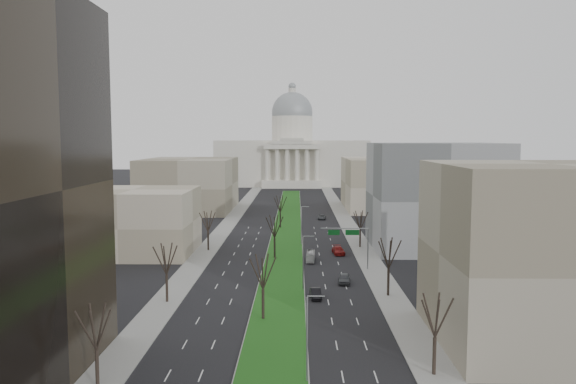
# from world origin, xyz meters

# --- Properties ---
(ground) EXTENTS (600.00, 600.00, 0.00)m
(ground) POSITION_xyz_m (0.00, 120.00, 0.00)
(ground) COLOR black
(ground) RESTS_ON ground
(median) EXTENTS (8.00, 222.03, 0.20)m
(median) POSITION_xyz_m (0.00, 118.99, 0.10)
(median) COLOR #999993
(median) RESTS_ON ground
(sidewalk_left) EXTENTS (5.00, 330.00, 0.15)m
(sidewalk_left) POSITION_xyz_m (-17.50, 95.00, 0.07)
(sidewalk_left) COLOR gray
(sidewalk_left) RESTS_ON ground
(sidewalk_right) EXTENTS (5.00, 330.00, 0.15)m
(sidewalk_right) POSITION_xyz_m (17.50, 95.00, 0.07)
(sidewalk_right) COLOR gray
(sidewalk_right) RESTS_ON ground
(capitol) EXTENTS (80.00, 46.00, 55.00)m
(capitol) POSITION_xyz_m (0.00, 269.59, 16.31)
(capitol) COLOR beige
(capitol) RESTS_ON ground
(building_beige_left) EXTENTS (26.00, 22.00, 14.00)m
(building_beige_left) POSITION_xyz_m (-33.00, 85.00, 7.00)
(building_beige_left) COLOR gray
(building_beige_left) RESTS_ON ground
(building_tan_right) EXTENTS (26.00, 24.00, 22.00)m
(building_tan_right) POSITION_xyz_m (33.00, 32.00, 11.00)
(building_tan_right) COLOR gray
(building_tan_right) RESTS_ON ground
(building_grey_right) EXTENTS (28.00, 26.00, 24.00)m
(building_grey_right) POSITION_xyz_m (34.00, 92.00, 12.00)
(building_grey_right) COLOR slate
(building_grey_right) RESTS_ON ground
(building_far_left) EXTENTS (30.00, 40.00, 18.00)m
(building_far_left) POSITION_xyz_m (-35.00, 160.00, 9.00)
(building_far_left) COLOR gray
(building_far_left) RESTS_ON ground
(building_far_right) EXTENTS (30.00, 40.00, 18.00)m
(building_far_right) POSITION_xyz_m (35.00, 165.00, 9.00)
(building_far_right) COLOR gray
(building_far_right) RESTS_ON ground
(tree_left_near) EXTENTS (5.10, 5.10, 9.18)m
(tree_left_near) POSITION_xyz_m (-17.20, 18.00, 6.61)
(tree_left_near) COLOR black
(tree_left_near) RESTS_ON ground
(tree_left_mid) EXTENTS (5.40, 5.40, 9.72)m
(tree_left_mid) POSITION_xyz_m (-17.20, 48.00, 7.00)
(tree_left_mid) COLOR black
(tree_left_mid) RESTS_ON ground
(tree_left_far) EXTENTS (5.28, 5.28, 9.50)m
(tree_left_far) POSITION_xyz_m (-17.20, 88.00, 6.84)
(tree_left_far) COLOR black
(tree_left_far) RESTS_ON ground
(tree_right_near) EXTENTS (5.16, 5.16, 9.29)m
(tree_right_near) POSITION_xyz_m (17.20, 22.00, 6.69)
(tree_right_near) COLOR black
(tree_right_near) RESTS_ON ground
(tree_right_mid) EXTENTS (5.52, 5.52, 9.94)m
(tree_right_mid) POSITION_xyz_m (17.20, 52.00, 7.16)
(tree_right_mid) COLOR black
(tree_right_mid) RESTS_ON ground
(tree_right_far) EXTENTS (5.04, 5.04, 9.07)m
(tree_right_far) POSITION_xyz_m (17.20, 92.00, 6.53)
(tree_right_far) COLOR black
(tree_right_far) RESTS_ON ground
(tree_median_a) EXTENTS (5.40, 5.40, 9.72)m
(tree_median_a) POSITION_xyz_m (-2.00, 40.00, 7.00)
(tree_median_a) COLOR black
(tree_median_a) RESTS_ON ground
(tree_median_b) EXTENTS (5.40, 5.40, 9.72)m
(tree_median_b) POSITION_xyz_m (-2.00, 80.00, 7.00)
(tree_median_b) COLOR black
(tree_median_b) RESTS_ON ground
(tree_median_c) EXTENTS (5.40, 5.40, 9.72)m
(tree_median_c) POSITION_xyz_m (-2.00, 120.00, 7.00)
(tree_median_c) COLOR black
(tree_median_c) RESTS_ON ground
(streetlamp_median_a) EXTENTS (1.90, 0.20, 9.16)m
(streetlamp_median_a) POSITION_xyz_m (3.76, 20.00, 4.81)
(streetlamp_median_a) COLOR gray
(streetlamp_median_a) RESTS_ON ground
(streetlamp_median_b) EXTENTS (1.90, 0.20, 9.16)m
(streetlamp_median_b) POSITION_xyz_m (3.76, 55.00, 4.81)
(streetlamp_median_b) COLOR gray
(streetlamp_median_b) RESTS_ON ground
(streetlamp_median_c) EXTENTS (1.90, 0.20, 9.16)m
(streetlamp_median_c) POSITION_xyz_m (3.76, 95.00, 4.81)
(streetlamp_median_c) COLOR gray
(streetlamp_median_c) RESTS_ON ground
(mast_arm_signs) EXTENTS (9.12, 0.24, 8.09)m
(mast_arm_signs) POSITION_xyz_m (13.49, 70.03, 6.11)
(mast_arm_signs) COLOR gray
(mast_arm_signs) RESTS_ON ground
(car_grey_near) EXTENTS (2.37, 5.04, 1.67)m
(car_grey_near) POSITION_xyz_m (10.89, 59.93, 0.83)
(car_grey_near) COLOR #474A4E
(car_grey_near) RESTS_ON ground
(car_black) EXTENTS (1.86, 4.71, 1.53)m
(car_black) POSITION_xyz_m (5.62, 50.77, 0.76)
(car_black) COLOR black
(car_black) RESTS_ON ground
(car_red) EXTENTS (2.84, 5.86, 1.64)m
(car_red) POSITION_xyz_m (11.65, 84.46, 0.82)
(car_red) COLOR maroon
(car_red) RESTS_ON ground
(car_grey_far) EXTENTS (2.79, 5.19, 1.39)m
(car_grey_far) POSITION_xyz_m (10.42, 137.11, 0.69)
(car_grey_far) COLOR #4C5054
(car_grey_far) RESTS_ON ground
(box_van) EXTENTS (2.01, 7.07, 1.95)m
(box_van) POSITION_xyz_m (5.50, 77.79, 0.97)
(box_van) COLOR silver
(box_van) RESTS_ON ground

